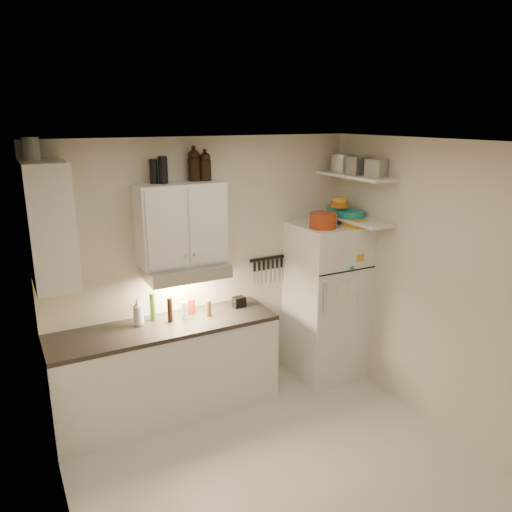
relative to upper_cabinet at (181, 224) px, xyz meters
name	(u,v)px	position (x,y,z in m)	size (l,w,h in m)	color
floor	(281,469)	(0.30, -1.33, -1.84)	(3.20, 3.00, 0.02)	silver
ceiling	(286,142)	(0.30, -1.33, 0.78)	(3.20, 3.00, 0.02)	silver
back_wall	(206,269)	(0.30, 0.18, -0.53)	(3.20, 0.02, 2.60)	beige
left_wall	(54,370)	(-1.31, -1.33, -0.53)	(0.02, 3.00, 2.60)	beige
right_wall	(437,288)	(1.91, -1.33, -0.53)	(0.02, 3.00, 2.60)	beige
base_cabinet	(167,372)	(-0.25, -0.14, -1.39)	(2.10, 0.60, 0.88)	white
countertop	(165,327)	(-0.25, -0.14, -0.93)	(2.10, 0.62, 0.04)	#292523
upper_cabinet	(181,224)	(0.00, 0.00, 0.00)	(0.80, 0.33, 0.75)	white
side_cabinet	(50,225)	(-1.14, -0.14, 0.12)	(0.33, 0.55, 1.00)	white
range_hood	(185,271)	(0.00, -0.06, -0.44)	(0.76, 0.46, 0.12)	silver
fridge	(326,301)	(1.55, -0.18, -0.98)	(0.70, 0.68, 1.70)	white
shelf_hi	(355,176)	(1.75, -0.31, 0.38)	(0.30, 0.95, 0.03)	white
shelf_lo	(353,219)	(1.75, -0.31, -0.07)	(0.30, 0.95, 0.03)	white
knife_strip	(267,258)	(1.00, 0.15, -0.51)	(0.42, 0.02, 0.03)	black
dutch_oven	(323,220)	(1.38, -0.30, -0.05)	(0.27, 0.27, 0.16)	#993111
book_stack	(356,223)	(1.71, -0.41, -0.09)	(0.18, 0.22, 0.08)	orange
spice_jar	(334,220)	(1.56, -0.24, -0.07)	(0.07, 0.07, 0.11)	silver
stock_pot	(343,163)	(1.79, -0.04, 0.48)	(0.26, 0.26, 0.18)	silver
tin_a	(358,166)	(1.75, -0.35, 0.48)	(0.18, 0.16, 0.18)	#AAAAAD
tin_b	(376,168)	(1.79, -0.57, 0.47)	(0.17, 0.17, 0.17)	#AAAAAD
bowl_teal	(338,210)	(1.71, -0.11, 0.00)	(0.23, 0.23, 0.09)	#17837F
bowl_orange	(340,204)	(1.67, -0.18, 0.07)	(0.19, 0.19, 0.06)	#C16012
bowl_yellow	(340,199)	(1.67, -0.18, 0.12)	(0.15, 0.15, 0.05)	gold
plates	(351,214)	(1.74, -0.29, -0.02)	(0.27, 0.27, 0.07)	#17837F
growler_a	(194,165)	(0.18, 0.08, 0.52)	(0.12, 0.12, 0.30)	black
growler_b	(205,166)	(0.27, 0.05, 0.51)	(0.11, 0.11, 0.27)	black
thermos_a	(163,170)	(-0.14, 0.01, 0.50)	(0.08, 0.08, 0.24)	black
thermos_b	(154,171)	(-0.22, 0.05, 0.48)	(0.07, 0.07, 0.22)	black
side_jar	(31,149)	(-1.20, -0.02, 0.71)	(0.13, 0.13, 0.18)	silver
soap_bottle	(138,310)	(-0.46, -0.03, -0.76)	(0.11, 0.11, 0.29)	white
pepper_mill	(208,308)	(0.19, -0.13, -0.82)	(0.05, 0.05, 0.16)	brown
oil_bottle	(153,307)	(-0.31, 0.02, -0.77)	(0.05, 0.05, 0.27)	#395F17
vinegar_bottle	(170,310)	(-0.18, -0.09, -0.79)	(0.05, 0.05, 0.24)	black
clear_bottle	(185,310)	(-0.03, -0.09, -0.82)	(0.06, 0.06, 0.17)	silver
red_jar	(191,306)	(0.07, 0.01, -0.83)	(0.08, 0.08, 0.15)	#993111
caddy	(239,302)	(0.56, -0.05, -0.85)	(0.12, 0.09, 0.10)	black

